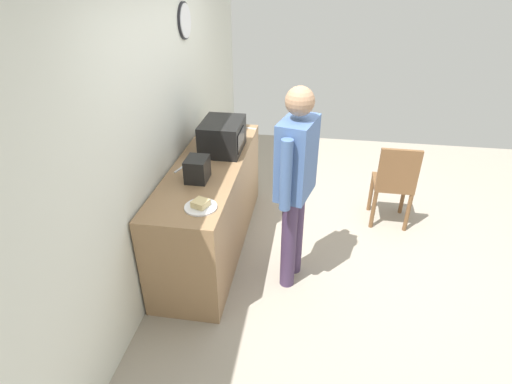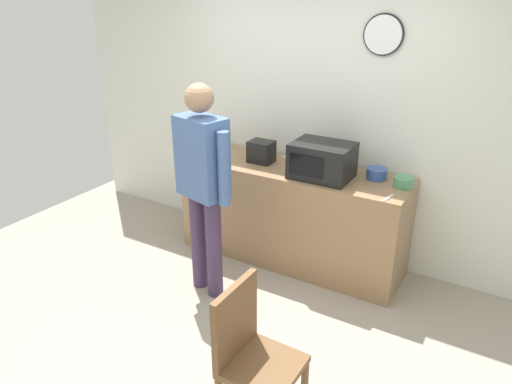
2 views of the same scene
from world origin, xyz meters
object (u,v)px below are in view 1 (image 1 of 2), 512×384
(sandwich_plate, at_px, (201,206))
(salad_bowl, at_px, (213,129))
(spoon_utensil, at_px, (180,169))
(cereal_bowl, at_px, (225,122))
(toaster, at_px, (197,169))
(person_standing, at_px, (296,177))
(microwave, at_px, (223,136))
(wooden_chair, at_px, (394,182))
(fork_utensil, at_px, (249,128))

(sandwich_plate, relative_size, salad_bowl, 1.44)
(spoon_utensil, bearing_deg, cereal_bowl, -8.06)
(cereal_bowl, distance_m, toaster, 1.29)
(cereal_bowl, relative_size, person_standing, 0.09)
(microwave, distance_m, cereal_bowl, 0.68)
(cereal_bowl, bearing_deg, wooden_chair, -99.37)
(sandwich_plate, height_order, cereal_bowl, cereal_bowl)
(salad_bowl, distance_m, toaster, 1.06)
(spoon_utensil, height_order, person_standing, person_standing)
(toaster, xyz_separation_m, wooden_chair, (0.98, -1.82, -0.50))
(sandwich_plate, height_order, wooden_chair, sandwich_plate)
(fork_utensil, xyz_separation_m, wooden_chair, (-0.27, -1.60, -0.40))
(fork_utensil, bearing_deg, sandwich_plate, 177.23)
(microwave, bearing_deg, cereal_bowl, 11.36)
(microwave, distance_m, person_standing, 1.02)
(sandwich_plate, height_order, toaster, toaster)
(person_standing, bearing_deg, sandwich_plate, 119.11)
(sandwich_plate, xyz_separation_m, spoon_utensil, (0.60, 0.36, -0.02))
(salad_bowl, relative_size, cereal_bowl, 1.07)
(person_standing, distance_m, wooden_chair, 1.52)
(spoon_utensil, bearing_deg, salad_bowl, -5.82)
(cereal_bowl, distance_m, spoon_utensil, 1.13)
(sandwich_plate, xyz_separation_m, wooden_chair, (1.41, -1.68, -0.42))
(cereal_bowl, height_order, person_standing, person_standing)
(toaster, relative_size, fork_utensil, 1.29)
(person_standing, bearing_deg, wooden_chair, -43.83)
(sandwich_plate, bearing_deg, person_standing, -60.89)
(cereal_bowl, xyz_separation_m, person_standing, (-1.34, -0.89, 0.08))
(spoon_utensil, relative_size, wooden_chair, 0.18)
(toaster, distance_m, fork_utensil, 1.27)
(wooden_chair, bearing_deg, sandwich_plate, 130.13)
(microwave, relative_size, wooden_chair, 0.53)
(sandwich_plate, height_order, person_standing, person_standing)
(toaster, bearing_deg, fork_utensil, -10.28)
(microwave, height_order, fork_utensil, microwave)
(cereal_bowl, bearing_deg, salad_bowl, 164.08)
(microwave, xyz_separation_m, wooden_chair, (0.35, -1.75, -0.55))
(wooden_chair, bearing_deg, microwave, 101.27)
(microwave, height_order, cereal_bowl, microwave)
(sandwich_plate, distance_m, wooden_chair, 2.23)
(person_standing, height_order, wooden_chair, person_standing)
(toaster, height_order, spoon_utensil, toaster)
(spoon_utensil, bearing_deg, fork_utensil, -22.25)
(cereal_bowl, relative_size, toaster, 0.74)
(salad_bowl, bearing_deg, fork_utensil, -60.11)
(cereal_bowl, height_order, fork_utensil, cereal_bowl)
(salad_bowl, xyz_separation_m, spoon_utensil, (-0.88, 0.09, -0.04))
(sandwich_plate, distance_m, toaster, 0.46)
(microwave, distance_m, spoon_utensil, 0.56)
(salad_bowl, height_order, toaster, toaster)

